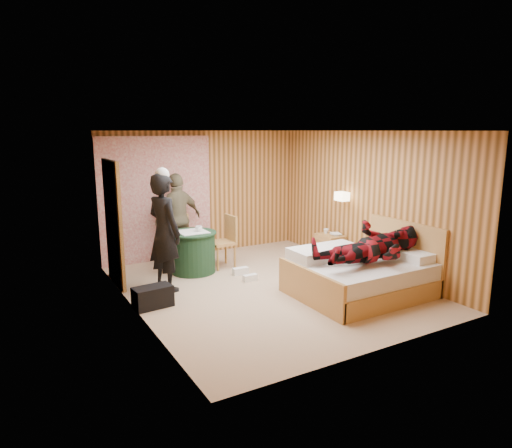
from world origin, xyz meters
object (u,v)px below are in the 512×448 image
duffel_bag (153,297)px  man_at_table (178,219)px  wall_lamp (342,196)px  chair_near (226,237)px  nightstand (330,247)px  chair_far (180,235)px  round_table (193,252)px  bed (360,275)px  woman_standing (164,232)px  man_on_bed (374,236)px

duffel_bag → man_at_table: bearing=54.6°
wall_lamp → chair_near: size_ratio=0.27×
nightstand → chair_far: bearing=153.0°
wall_lamp → chair_far: size_ratio=0.28×
round_table → chair_near: chair_near is taller
bed → chair_far: (-1.83, 2.99, 0.23)m
round_table → woman_standing: (-0.72, -0.63, 0.56)m
wall_lamp → chair_far: 3.15m
wall_lamp → nightstand: 1.06m
duffel_bag → man_on_bed: bearing=-28.5°
bed → round_table: bearing=128.3°
chair_far → chair_near: bearing=-39.9°
wall_lamp → woman_standing: bearing=175.3°
chair_near → man_at_table: man_at_table is taller
chair_near → man_at_table: bearing=-138.3°
chair_near → bed: bearing=24.5°
bed → round_table: (-1.83, 2.32, 0.07)m
chair_near → man_on_bed: (1.20, -2.57, 0.40)m
round_table → man_on_bed: (1.86, -2.55, 0.58)m
round_table → man_at_table: 0.86m
round_table → man_at_table: size_ratio=0.49×
wall_lamp → duffel_bag: (-3.77, -0.37, -1.14)m
man_at_table → chair_near: bearing=117.5°
chair_near → duffel_bag: bearing=-56.6°
chair_near → woman_standing: (-1.38, -0.64, 0.37)m
bed → nightstand: 1.84m
wall_lamp → woman_standing: (-3.35, 0.27, -0.36)m
duffel_bag → man_at_table: 2.39m
duffel_bag → man_on_bed: 3.36m
nightstand → man_at_table: size_ratio=0.31×
nightstand → woman_standing: (-3.31, 0.02, 0.67)m
nightstand → duffel_bag: 3.78m
man_at_table → man_on_bed: bearing=103.5°
wall_lamp → duffel_bag: 3.96m
chair_far → duffel_bag: (-1.15, -1.94, -0.38)m
wall_lamp → round_table: (-2.63, 0.90, -0.92)m
chair_near → man_at_table: (-0.66, 0.69, 0.30)m
nightstand → chair_near: bearing=161.0°
duffel_bag → woman_standing: (0.42, 0.64, 0.78)m
man_on_bed → duffel_bag: bearing=156.9°
nightstand → duffel_bag: bearing=-170.5°
chair_far → woman_standing: bearing=-114.2°
man_at_table → round_table: bearing=73.7°
nightstand → chair_near: 2.06m
round_table → duffel_bag: 1.72m
chair_near → round_table: bearing=-90.6°
chair_near → man_on_bed: man_on_bed is taller
woman_standing → man_on_bed: 3.22m
woman_standing → wall_lamp: bearing=-110.7°
wall_lamp → chair_far: wall_lamp is taller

